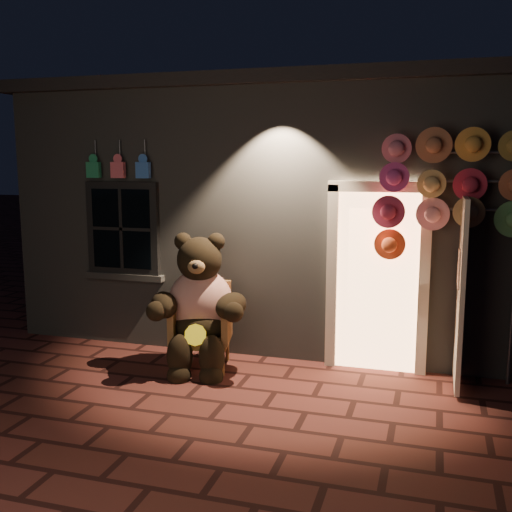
% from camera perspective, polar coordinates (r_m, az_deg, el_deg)
% --- Properties ---
extents(ground, '(60.00, 60.00, 0.00)m').
position_cam_1_polar(ground, '(6.24, -3.01, -13.76)').
color(ground, '#5A2722').
rests_on(ground, ground).
extents(shop_building, '(7.30, 5.95, 3.51)m').
position_cam_1_polar(shop_building, '(9.62, 5.00, 4.99)').
color(shop_building, slate).
rests_on(shop_building, ground).
extents(wicker_armchair, '(0.80, 0.75, 0.99)m').
position_cam_1_polar(wicker_armchair, '(7.16, -5.15, -6.54)').
color(wicker_armchair, olive).
rests_on(wicker_armchair, ground).
extents(teddy_bear, '(1.19, 1.05, 1.68)m').
position_cam_1_polar(teddy_bear, '(6.97, -5.42, -4.80)').
color(teddy_bear, '#AD2812').
rests_on(teddy_bear, ground).
extents(hat_rack, '(1.77, 0.22, 2.73)m').
position_cam_1_polar(hat_rack, '(6.69, 17.92, 6.15)').
color(hat_rack, '#59595E').
rests_on(hat_rack, ground).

